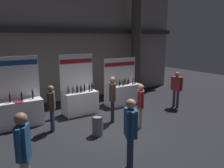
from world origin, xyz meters
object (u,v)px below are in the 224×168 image
at_px(exhibitor_booth_1, 80,100).
at_px(visitor_7, 130,128).
at_px(visitor_5, 141,103).
at_px(trash_bin, 98,126).
at_px(visitor_4, 23,150).
at_px(exhibitor_booth_0, 16,110).
at_px(visitor_0, 113,95).
at_px(visitor_8, 177,86).
at_px(exhibitor_booth_2, 123,93).
at_px(visitor_3, 52,105).

xyz_separation_m(exhibitor_booth_1, visitor_7, (-0.74, -4.49, 0.49)).
bearing_deg(visitor_7, visitor_5, 159.31).
height_order(trash_bin, visitor_4, visitor_4).
distance_m(exhibitor_booth_0, trash_bin, 3.09).
bearing_deg(visitor_0, exhibitor_booth_0, -77.75).
bearing_deg(visitor_8, exhibitor_booth_1, 54.83).
height_order(exhibitor_booth_0, trash_bin, exhibitor_booth_0).
bearing_deg(visitor_0, visitor_8, 126.72).
distance_m(exhibitor_booth_0, visitor_7, 4.80).
xyz_separation_m(exhibitor_booth_1, visitor_8, (4.11, -1.60, 0.40)).
xyz_separation_m(exhibitor_booth_0, visitor_8, (6.68, -1.52, 0.39)).
distance_m(visitor_0, visitor_8, 3.49).
xyz_separation_m(exhibitor_booth_2, visitor_8, (1.78, -1.72, 0.42)).
distance_m(exhibitor_booth_0, exhibitor_booth_1, 2.57).
relative_size(visitor_3, visitor_7, 0.90).
bearing_deg(visitor_7, exhibitor_booth_2, 170.58).
relative_size(exhibitor_booth_1, visitor_4, 1.36).
height_order(visitor_3, visitor_4, visitor_4).
distance_m(exhibitor_booth_1, visitor_7, 4.58).
bearing_deg(visitor_5, visitor_8, -30.11).
relative_size(trash_bin, visitor_8, 0.39).
xyz_separation_m(visitor_3, visitor_4, (-1.53, -3.06, 0.13)).
distance_m(visitor_3, visitor_8, 5.73).
relative_size(exhibitor_booth_1, visitor_0, 1.42).
bearing_deg(visitor_7, visitor_4, -71.54).
relative_size(exhibitor_booth_1, visitor_3, 1.54).
xyz_separation_m(exhibitor_booth_1, exhibitor_booth_2, (2.33, 0.12, -0.03)).
bearing_deg(exhibitor_booth_2, exhibitor_booth_0, -177.63).
bearing_deg(exhibitor_booth_0, exhibitor_booth_1, 1.84).
relative_size(visitor_4, visitor_8, 1.10).
xyz_separation_m(trash_bin, visitor_0, (1.08, 0.75, 0.74)).
xyz_separation_m(visitor_3, visitor_5, (2.77, -1.39, -0.02)).
bearing_deg(visitor_4, visitor_3, -176.45).
bearing_deg(visitor_5, exhibitor_booth_1, 65.66).
distance_m(exhibitor_booth_1, visitor_5, 2.85).
bearing_deg(visitor_0, trash_bin, -17.91).
distance_m(exhibitor_booth_2, visitor_5, 2.97).
xyz_separation_m(visitor_4, visitor_8, (7.25, 2.65, -0.09)).
height_order(exhibitor_booth_1, visitor_8, exhibitor_booth_1).
bearing_deg(visitor_8, visitor_7, 106.85).
xyz_separation_m(visitor_5, visitor_7, (-1.90, -1.91, 0.16)).
distance_m(visitor_4, visitor_7, 2.41).
relative_size(exhibitor_booth_0, visitor_7, 1.41).
height_order(visitor_0, visitor_4, visitor_4).
distance_m(exhibitor_booth_0, exhibitor_booth_2, 4.90).
height_order(exhibitor_booth_2, visitor_5, exhibitor_booth_2).
distance_m(exhibitor_booth_1, exhibitor_booth_2, 2.34).
height_order(exhibitor_booth_1, visitor_0, exhibitor_booth_1).
bearing_deg(visitor_7, visitor_8, 145.06).
xyz_separation_m(exhibitor_booth_1, visitor_0, (0.63, -1.57, 0.46)).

